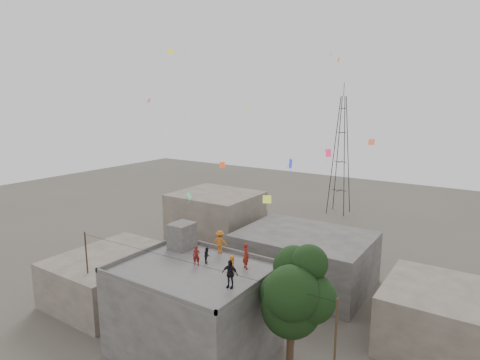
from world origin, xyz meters
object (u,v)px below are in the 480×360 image
Objects in this scene: stair_head_box at (182,236)px; person_dark_adult at (230,274)px; transmission_tower at (341,156)px; tree at (295,294)px; person_red_adult at (246,256)px.

person_dark_adult is (6.89, -3.43, -0.11)m from stair_head_box.
stair_head_box is at bearing -88.77° from transmission_tower.
tree is 4.05m from person_dark_adult.
stair_head_box is at bearing 144.13° from person_dark_adult.
stair_head_box is 1.13× the size of person_dark_adult.
person_red_adult is (6.96, -37.90, -2.07)m from transmission_tower.
stair_head_box is at bearing 169.26° from tree.
person_red_adult is 3.02m from person_dark_adult.
tree is (10.57, -2.00, -1.00)m from stair_head_box.
person_red_adult is (-4.41, 1.51, 0.90)m from tree.
transmission_tower is 41.60m from person_dark_adult.
tree reaches higher than person_dark_adult.
tree reaches higher than stair_head_box.
stair_head_box is 1.11× the size of person_red_adult.
transmission_tower reaches higher than tree.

